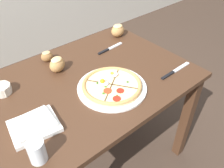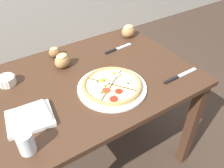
{
  "view_description": "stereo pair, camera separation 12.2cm",
  "coord_description": "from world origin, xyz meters",
  "px_view_note": "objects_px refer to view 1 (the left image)",
  "views": [
    {
      "loc": [
        -0.54,
        -0.87,
        1.54
      ],
      "look_at": [
        0.08,
        -0.14,
        0.78
      ],
      "focal_mm": 38.0,
      "sensor_mm": 36.0,
      "label": 1
    },
    {
      "loc": [
        -0.44,
        -0.94,
        1.54
      ],
      "look_at": [
        0.08,
        -0.14,
        0.78
      ],
      "focal_mm": 38.0,
      "sensor_mm": 36.0,
      "label": 2
    }
  ],
  "objects_px": {
    "ramekin_bowl": "(2,89)",
    "bread_piece_far": "(57,64)",
    "dining_table": "(85,97)",
    "pizza": "(112,86)",
    "knife_main": "(110,48)",
    "napkin_folded": "(34,125)",
    "knife_spare": "(175,71)",
    "water_glass": "(37,152)",
    "bread_piece_mid": "(47,56)",
    "bread_piece_near": "(118,30)"
  },
  "relations": [
    {
      "from": "ramekin_bowl",
      "to": "knife_spare",
      "type": "bearing_deg",
      "value": -28.78
    },
    {
      "from": "dining_table",
      "to": "knife_main",
      "type": "bearing_deg",
      "value": 27.35
    },
    {
      "from": "napkin_folded",
      "to": "bread_piece_mid",
      "type": "bearing_deg",
      "value": 55.45
    },
    {
      "from": "knife_main",
      "to": "water_glass",
      "type": "xyz_separation_m",
      "value": [
        -0.74,
        -0.46,
        0.04
      ]
    },
    {
      "from": "ramekin_bowl",
      "to": "knife_spare",
      "type": "relative_size",
      "value": 0.39
    },
    {
      "from": "dining_table",
      "to": "bread_piece_far",
      "type": "distance_m",
      "value": 0.24
    },
    {
      "from": "bread_piece_near",
      "to": "knife_spare",
      "type": "bearing_deg",
      "value": -93.48
    },
    {
      "from": "dining_table",
      "to": "pizza",
      "type": "bearing_deg",
      "value": -61.56
    },
    {
      "from": "bread_piece_near",
      "to": "knife_spare",
      "type": "height_order",
      "value": "bread_piece_near"
    },
    {
      "from": "knife_main",
      "to": "napkin_folded",
      "type": "bearing_deg",
      "value": -160.13
    },
    {
      "from": "napkin_folded",
      "to": "bread_piece_far",
      "type": "relative_size",
      "value": 1.92
    },
    {
      "from": "knife_main",
      "to": "knife_spare",
      "type": "height_order",
      "value": "same"
    },
    {
      "from": "bread_piece_far",
      "to": "ramekin_bowl",
      "type": "bearing_deg",
      "value": 177.77
    },
    {
      "from": "ramekin_bowl",
      "to": "bread_piece_near",
      "type": "bearing_deg",
      "value": 5.53
    },
    {
      "from": "ramekin_bowl",
      "to": "bread_piece_near",
      "type": "height_order",
      "value": "bread_piece_near"
    },
    {
      "from": "pizza",
      "to": "bread_piece_near",
      "type": "xyz_separation_m",
      "value": [
        0.41,
        0.41,
        0.03
      ]
    },
    {
      "from": "bread_piece_mid",
      "to": "water_glass",
      "type": "distance_m",
      "value": 0.69
    },
    {
      "from": "napkin_folded",
      "to": "knife_main",
      "type": "xyz_separation_m",
      "value": [
        0.68,
        0.3,
        -0.01
      ]
    },
    {
      "from": "dining_table",
      "to": "bread_piece_far",
      "type": "relative_size",
      "value": 10.37
    },
    {
      "from": "bread_piece_far",
      "to": "napkin_folded",
      "type": "bearing_deg",
      "value": -134.15
    },
    {
      "from": "dining_table",
      "to": "bread_piece_near",
      "type": "height_order",
      "value": "bread_piece_near"
    },
    {
      "from": "bread_piece_mid",
      "to": "bread_piece_far",
      "type": "bearing_deg",
      "value": -92.16
    },
    {
      "from": "pizza",
      "to": "ramekin_bowl",
      "type": "relative_size",
      "value": 3.83
    },
    {
      "from": "knife_main",
      "to": "bread_piece_mid",
      "type": "bearing_deg",
      "value": 156.1
    },
    {
      "from": "pizza",
      "to": "water_glass",
      "type": "relative_size",
      "value": 3.66
    },
    {
      "from": "dining_table",
      "to": "bread_piece_near",
      "type": "bearing_deg",
      "value": 29.12
    },
    {
      "from": "napkin_folded",
      "to": "bread_piece_near",
      "type": "xyz_separation_m",
      "value": [
        0.84,
        0.4,
        0.03
      ]
    },
    {
      "from": "bread_piece_mid",
      "to": "water_glass",
      "type": "xyz_separation_m",
      "value": [
        -0.36,
        -0.59,
        0.01
      ]
    },
    {
      "from": "knife_main",
      "to": "bread_piece_far",
      "type": "bearing_deg",
      "value": 175.29
    },
    {
      "from": "ramekin_bowl",
      "to": "napkin_folded",
      "type": "bearing_deg",
      "value": -86.74
    },
    {
      "from": "dining_table",
      "to": "bread_piece_near",
      "type": "relative_size",
      "value": 11.65
    },
    {
      "from": "bread_piece_mid",
      "to": "knife_main",
      "type": "height_order",
      "value": "bread_piece_mid"
    },
    {
      "from": "bread_piece_far",
      "to": "water_glass",
      "type": "bearing_deg",
      "value": -127.52
    },
    {
      "from": "dining_table",
      "to": "bread_piece_mid",
      "type": "xyz_separation_m",
      "value": [
        -0.05,
        0.31,
        0.15
      ]
    },
    {
      "from": "napkin_folded",
      "to": "dining_table",
      "type": "bearing_deg",
      "value": 20.29
    },
    {
      "from": "ramekin_bowl",
      "to": "water_glass",
      "type": "xyz_separation_m",
      "value": [
        -0.04,
        -0.47,
        0.02
      ]
    },
    {
      "from": "dining_table",
      "to": "napkin_folded",
      "type": "xyz_separation_m",
      "value": [
        -0.35,
        -0.13,
        0.13
      ]
    },
    {
      "from": "pizza",
      "to": "napkin_folded",
      "type": "height_order",
      "value": "pizza"
    },
    {
      "from": "dining_table",
      "to": "bread_piece_mid",
      "type": "height_order",
      "value": "bread_piece_mid"
    },
    {
      "from": "bread_piece_mid",
      "to": "knife_spare",
      "type": "distance_m",
      "value": 0.76
    },
    {
      "from": "bread_piece_near",
      "to": "water_glass",
      "type": "relative_size",
      "value": 1.05
    },
    {
      "from": "pizza",
      "to": "bread_piece_mid",
      "type": "relative_size",
      "value": 4.55
    },
    {
      "from": "ramekin_bowl",
      "to": "knife_main",
      "type": "xyz_separation_m",
      "value": [
        0.7,
        -0.02,
        -0.02
      ]
    },
    {
      "from": "pizza",
      "to": "knife_spare",
      "type": "bearing_deg",
      "value": -17.59
    },
    {
      "from": "ramekin_bowl",
      "to": "bread_piece_mid",
      "type": "distance_m",
      "value": 0.34
    },
    {
      "from": "pizza",
      "to": "bread_piece_far",
      "type": "bearing_deg",
      "value": 112.41
    },
    {
      "from": "pizza",
      "to": "dining_table",
      "type": "bearing_deg",
      "value": 118.44
    },
    {
      "from": "dining_table",
      "to": "pizza",
      "type": "xyz_separation_m",
      "value": [
        0.08,
        -0.14,
        0.13
      ]
    },
    {
      "from": "bread_piece_near",
      "to": "bread_piece_far",
      "type": "relative_size",
      "value": 0.89
    },
    {
      "from": "ramekin_bowl",
      "to": "bread_piece_far",
      "type": "xyz_separation_m",
      "value": [
        0.31,
        -0.01,
        0.02
      ]
    }
  ]
}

